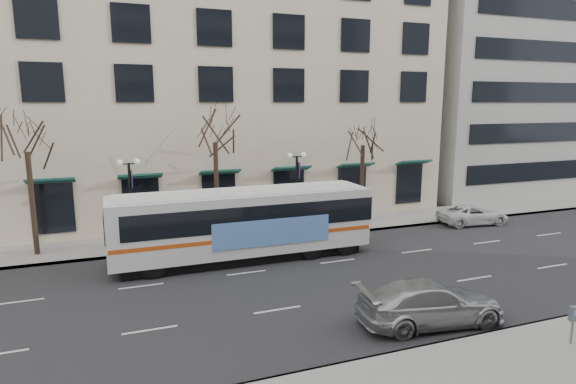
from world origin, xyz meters
name	(u,v)px	position (x,y,z in m)	size (l,w,h in m)	color
ground	(260,290)	(0.00, 0.00, 0.00)	(160.00, 160.00, 0.00)	black
sidewalk_far	(292,229)	(5.00, 9.00, 0.07)	(80.00, 4.00, 0.15)	gray
building_hotel	(156,55)	(-2.00, 21.00, 12.00)	(40.00, 20.00, 24.00)	#C4B096
building_office	(498,10)	(32.00, 21.00, 17.50)	(25.00, 20.00, 35.00)	#999993
tree_far_left	(25,133)	(-10.00, 8.80, 6.70)	(3.60, 3.60, 8.34)	black
tree_far_mid	(215,126)	(0.00, 8.80, 6.91)	(3.60, 3.60, 8.55)	black
tree_far_right	(363,131)	(10.00, 8.80, 6.42)	(3.60, 3.60, 8.06)	black
lamp_post_left	(131,199)	(-4.99, 8.20, 2.94)	(1.22, 0.45, 5.21)	black
lamp_post_right	(297,188)	(5.01, 8.20, 2.94)	(1.22, 0.45, 5.21)	black
city_bus	(245,222)	(0.54, 4.43, 2.04)	(13.75, 3.07, 3.73)	white
silver_car	(430,303)	(5.05, -5.45, 0.82)	(2.31, 5.67, 1.65)	#AFB2B7
white_pickup	(473,214)	(17.31, 6.20, 0.67)	(2.22, 4.81, 1.34)	silver
pay_station	(573,317)	(8.44, -8.71, 1.12)	(0.30, 0.21, 1.35)	slate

